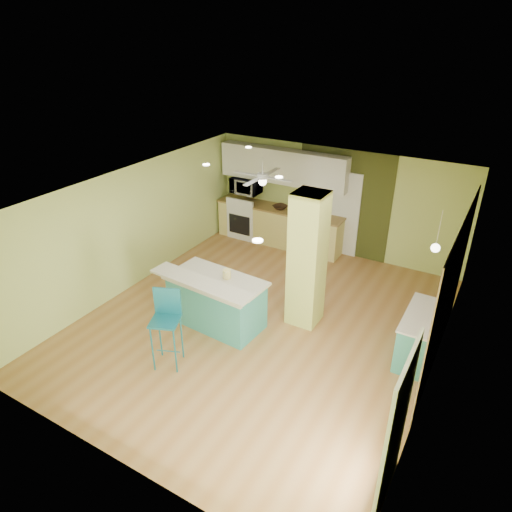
# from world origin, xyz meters

# --- Properties ---
(floor) EXTENTS (6.00, 7.00, 0.01)m
(floor) POSITION_xyz_m (0.00, 0.00, -0.01)
(floor) COLOR #A56D39
(floor) RESTS_ON ground
(ceiling) EXTENTS (6.00, 7.00, 0.01)m
(ceiling) POSITION_xyz_m (0.00, 0.00, 2.50)
(ceiling) COLOR white
(ceiling) RESTS_ON wall_back
(wall_back) EXTENTS (6.00, 0.01, 2.50)m
(wall_back) POSITION_xyz_m (0.00, 3.50, 1.25)
(wall_back) COLOR #C6D974
(wall_back) RESTS_ON floor
(wall_front) EXTENTS (6.00, 0.01, 2.50)m
(wall_front) POSITION_xyz_m (0.00, -3.50, 1.25)
(wall_front) COLOR #C6D974
(wall_front) RESTS_ON floor
(wall_left) EXTENTS (0.01, 7.00, 2.50)m
(wall_left) POSITION_xyz_m (-3.00, 0.00, 1.25)
(wall_left) COLOR #C6D974
(wall_left) RESTS_ON floor
(wall_right) EXTENTS (0.01, 7.00, 2.50)m
(wall_right) POSITION_xyz_m (3.00, 0.00, 1.25)
(wall_right) COLOR #C6D974
(wall_right) RESTS_ON floor
(wood_panel) EXTENTS (0.02, 3.40, 2.50)m
(wood_panel) POSITION_xyz_m (2.99, 0.60, 1.25)
(wood_panel) COLOR #9A7858
(wood_panel) RESTS_ON floor
(olive_accent) EXTENTS (2.20, 0.02, 2.50)m
(olive_accent) POSITION_xyz_m (0.20, 3.49, 1.25)
(olive_accent) COLOR #3F451B
(olive_accent) RESTS_ON floor
(interior_door) EXTENTS (0.82, 0.05, 2.00)m
(interior_door) POSITION_xyz_m (0.20, 3.46, 1.00)
(interior_door) COLOR white
(interior_door) RESTS_ON floor
(french_door) EXTENTS (0.04, 1.08, 2.10)m
(french_door) POSITION_xyz_m (2.97, -2.30, 1.05)
(french_door) COLOR silver
(french_door) RESTS_ON floor
(column) EXTENTS (0.55, 0.55, 2.50)m
(column) POSITION_xyz_m (0.65, 0.50, 1.25)
(column) COLOR #C6D060
(column) RESTS_ON floor
(kitchen_run) EXTENTS (3.25, 0.63, 0.94)m
(kitchen_run) POSITION_xyz_m (-1.30, 3.20, 0.47)
(kitchen_run) COLOR #E2D376
(kitchen_run) RESTS_ON floor
(stove) EXTENTS (0.76, 0.66, 1.08)m
(stove) POSITION_xyz_m (-2.25, 3.19, 0.46)
(stove) COLOR white
(stove) RESTS_ON floor
(upper_cabinets) EXTENTS (3.20, 0.34, 0.80)m
(upper_cabinets) POSITION_xyz_m (-1.30, 3.32, 1.95)
(upper_cabinets) COLOR white
(upper_cabinets) RESTS_ON wall_back
(microwave) EXTENTS (0.70, 0.48, 0.39)m
(microwave) POSITION_xyz_m (-2.25, 3.20, 1.35)
(microwave) COLOR white
(microwave) RESTS_ON wall_back
(ceiling_fan) EXTENTS (1.41, 1.41, 0.61)m
(ceiling_fan) POSITION_xyz_m (-1.10, 2.00, 2.08)
(ceiling_fan) COLOR silver
(ceiling_fan) RESTS_ON ceiling
(pendant_lamp) EXTENTS (0.14, 0.14, 0.69)m
(pendant_lamp) POSITION_xyz_m (2.65, 0.75, 1.88)
(pendant_lamp) COLOR white
(pendant_lamp) RESTS_ON ceiling
(wall_decor) EXTENTS (0.03, 0.90, 0.70)m
(wall_decor) POSITION_xyz_m (2.96, 0.80, 1.55)
(wall_decor) COLOR brown
(wall_decor) RESTS_ON wood_panel
(peninsula) EXTENTS (2.02, 1.19, 1.07)m
(peninsula) POSITION_xyz_m (-0.69, -0.42, 0.49)
(peninsula) COLOR teal
(peninsula) RESTS_ON floor
(bar_stool) EXTENTS (0.57, 0.57, 1.32)m
(bar_stool) POSITION_xyz_m (-0.75, -1.65, 0.88)
(bar_stool) COLOR teal
(bar_stool) RESTS_ON floor
(side_counter) EXTENTS (0.54, 1.27, 0.82)m
(side_counter) POSITION_xyz_m (2.70, 0.48, 0.41)
(side_counter) COLOR teal
(side_counter) RESTS_ON floor
(fruit_bowl) EXTENTS (0.44, 0.44, 0.08)m
(fruit_bowl) POSITION_xyz_m (-1.27, 3.18, 0.98)
(fruit_bowl) COLOR #332014
(fruit_bowl) RESTS_ON kitchen_run
(canister) EXTENTS (0.15, 0.15, 0.16)m
(canister) POSITION_xyz_m (-0.55, -0.25, 1.01)
(canister) COLOR yellow
(canister) RESTS_ON peninsula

